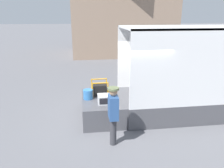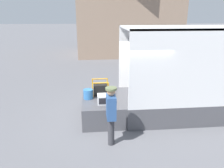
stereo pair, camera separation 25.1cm
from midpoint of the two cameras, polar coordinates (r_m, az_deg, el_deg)
name	(u,v)px [view 1 (the left image)]	position (r m, az deg, el deg)	size (l,w,h in m)	color
ground_plane	(122,116)	(7.88, 1.77, -8.24)	(160.00, 160.00, 0.00)	slate
tailgate_deck	(103,107)	(7.65, -3.39, -6.13)	(1.39, 2.10, 0.72)	#4C4C51
microwave	(105,99)	(7.01, -2.91, -3.97)	(0.45, 0.37, 0.29)	white
portable_generator	(100,89)	(7.76, -4.01, -1.40)	(0.57, 0.52, 0.52)	black
orange_bucket	(88,94)	(7.42, -7.25, -2.70)	(0.32, 0.32, 0.32)	#3370B2
worker_person	(113,111)	(5.82, -0.92, -6.99)	(0.30, 0.44, 1.66)	#38383D
house_backdrop	(121,4)	(20.45, 2.06, 20.08)	(9.05, 6.30, 8.41)	gray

